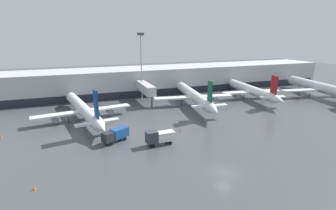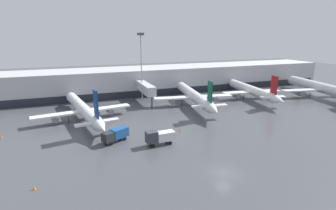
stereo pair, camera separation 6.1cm
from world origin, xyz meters
name	(u,v)px [view 2 (the right image)]	position (x,y,z in m)	size (l,w,h in m)	color
ground_plane	(224,173)	(0.00, 0.00, 0.00)	(320.00, 320.00, 0.00)	#424449
terminal_building	(132,81)	(0.00, 61.92, 4.50)	(160.00, 30.38, 9.00)	#B2B2B7
parked_jet_0	(193,95)	(13.34, 38.32, 3.02)	(24.31, 38.73, 9.70)	silver
parked_jet_1	(83,109)	(-18.75, 35.17, 2.70)	(24.28, 36.38, 9.90)	silver
parked_jet_3	(252,90)	(35.27, 38.93, 2.80)	(20.25, 34.04, 9.41)	white
parked_jet_4	(321,88)	(59.25, 32.89, 3.14)	(28.03, 39.19, 9.62)	silver
service_truck_0	(160,137)	(-5.85, 13.78, 1.65)	(5.82, 2.23, 2.92)	silver
service_truck_1	(116,134)	(-13.63, 18.25, 1.58)	(5.83, 4.34, 2.56)	#19478C
traffic_cone_0	(34,188)	(-27.14, 5.24, 0.31)	(0.37, 0.37, 0.63)	orange
traffic_cone_1	(2,136)	(-35.58, 28.56, 0.31)	(0.43, 0.43, 0.61)	orange
traffic_cone_2	(180,130)	(0.71, 19.02, 0.31)	(0.40, 0.40, 0.61)	orange
traffic_cone_3	(299,100)	(47.72, 31.04, 0.32)	(0.38, 0.38, 0.64)	orange
apron_light_mast_1	(141,49)	(0.32, 49.52, 16.52)	(1.80, 1.80, 21.37)	gray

